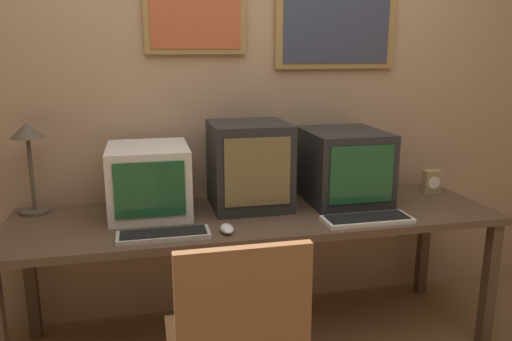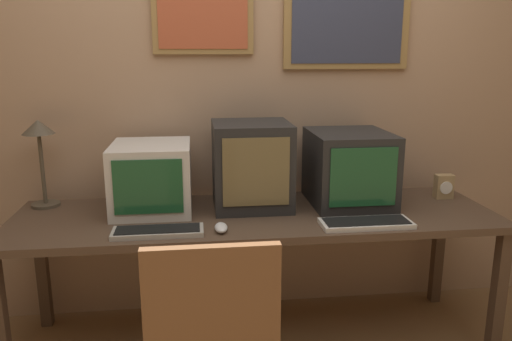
% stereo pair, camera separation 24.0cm
% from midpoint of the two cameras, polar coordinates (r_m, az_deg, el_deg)
% --- Properties ---
extents(wall_back, '(8.00, 0.08, 2.60)m').
position_cam_midpoint_polar(wall_back, '(2.77, -4.51, 9.83)').
color(wall_back, tan).
rests_on(wall_back, ground_plane).
extents(desk, '(2.35, 0.70, 0.70)m').
position_cam_midpoint_polar(desk, '(2.48, -2.79, -6.27)').
color(desk, '#4C3828').
rests_on(desk, ground_plane).
extents(monitor_left, '(0.38, 0.43, 0.33)m').
position_cam_midpoint_polar(monitor_left, '(2.50, -14.85, -1.07)').
color(monitor_left, beige).
rests_on(monitor_left, desk).
extents(monitor_center, '(0.39, 0.39, 0.43)m').
position_cam_midpoint_polar(monitor_center, '(2.52, -3.52, 0.60)').
color(monitor_center, black).
rests_on(monitor_center, desk).
extents(monitor_right, '(0.40, 0.46, 0.37)m').
position_cam_midpoint_polar(monitor_right, '(2.64, 7.42, 0.50)').
color(monitor_right, black).
rests_on(monitor_right, desk).
extents(keyboard_main, '(0.39, 0.14, 0.03)m').
position_cam_midpoint_polar(keyboard_main, '(2.20, -13.64, -7.22)').
color(keyboard_main, '#A8A399').
rests_on(keyboard_main, desk).
extents(keyboard_side, '(0.42, 0.16, 0.03)m').
position_cam_midpoint_polar(keyboard_side, '(2.36, 9.76, -5.57)').
color(keyboard_side, beige).
rests_on(keyboard_side, desk).
extents(mouse_near_keyboard, '(0.06, 0.11, 0.03)m').
position_cam_midpoint_polar(mouse_near_keyboard, '(2.21, -6.47, -6.68)').
color(mouse_near_keyboard, silver).
rests_on(mouse_near_keyboard, desk).
extents(desk_clock, '(0.10, 0.06, 0.13)m').
position_cam_midpoint_polar(desk_clock, '(2.91, 17.22, -1.26)').
color(desk_clock, '#A38456').
rests_on(desk_clock, desk).
extents(desk_lamp, '(0.16, 0.16, 0.45)m').
position_cam_midpoint_polar(desk_lamp, '(2.66, -26.98, 2.58)').
color(desk_lamp, '#4C4233').
rests_on(desk_lamp, desk).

